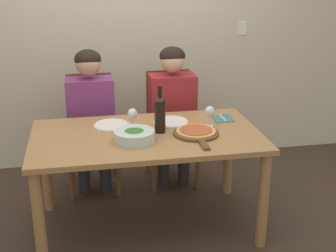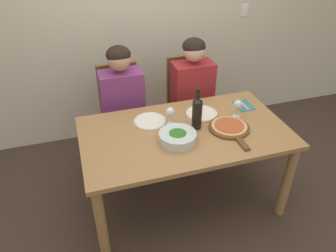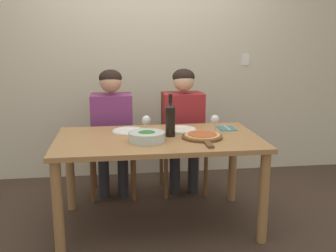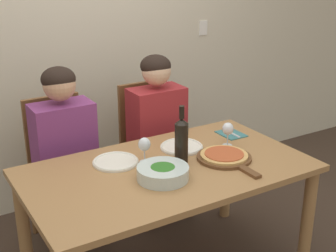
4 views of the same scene
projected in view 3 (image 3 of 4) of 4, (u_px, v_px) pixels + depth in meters
The scene contains 15 objects.
ground_plane at pixel (159, 224), 3.21m from camera, with size 40.00×40.00×0.00m, color #3D2D23.
back_wall at pixel (145, 51), 4.14m from camera, with size 10.00×0.06×2.70m.
dining_table at pixel (158, 150), 3.07m from camera, with size 1.58×0.89×0.73m.
chair_left at pixel (113, 141), 3.81m from camera, with size 0.42×0.42×0.97m.
chair_right at pixel (181, 139), 3.90m from camera, with size 0.42×0.42×0.97m.
person_woman at pixel (112, 122), 3.64m from camera, with size 0.47×0.51×1.20m.
person_man at pixel (184, 120), 3.73m from camera, with size 0.47×0.51×1.20m.
wine_bottle at pixel (170, 119), 3.05m from camera, with size 0.08×0.08×0.33m.
broccoli_bowl at pixel (147, 136), 2.93m from camera, with size 0.27×0.27×0.08m.
dinner_plate_left at pixel (128, 131), 3.21m from camera, with size 0.26×0.26×0.02m.
dinner_plate_right at pixel (181, 130), 3.26m from camera, with size 0.26×0.26×0.02m.
pizza_on_board at pixel (202, 136), 3.02m from camera, with size 0.31×0.45×0.04m.
wine_glass_left at pixel (146, 121), 3.14m from camera, with size 0.07×0.07×0.15m.
wine_glass_right at pixel (215, 120), 3.16m from camera, with size 0.07×0.07×0.15m.
fork_on_napkin at pixel (227, 128), 3.34m from camera, with size 0.14×0.18×0.01m.
Camera 3 is at (-0.32, -2.94, 1.49)m, focal length 42.00 mm.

